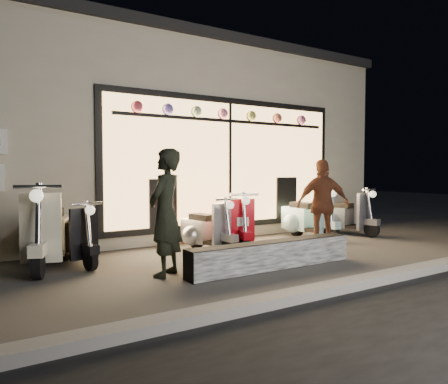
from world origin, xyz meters
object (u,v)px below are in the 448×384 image
at_px(scooter_red, 233,226).
at_px(woman, 323,204).
at_px(graffiti_barrier, 272,255).
at_px(scooter_silver, 204,230).
at_px(man, 166,212).

distance_m(scooter_red, woman, 1.65).
height_order(graffiti_barrier, scooter_silver, scooter_silver).
relative_size(graffiti_barrier, man, 1.60).
height_order(graffiti_barrier, man, man).
relative_size(graffiti_barrier, scooter_silver, 2.13).
bearing_deg(woman, scooter_silver, -2.68).
bearing_deg(scooter_red, woman, -22.52).
bearing_deg(graffiti_barrier, man, 162.28).
xyz_separation_m(scooter_red, woman, (1.22, -1.03, 0.41)).
xyz_separation_m(graffiti_barrier, scooter_silver, (-0.10, 1.76, 0.17)).
relative_size(scooter_red, woman, 0.85).
bearing_deg(graffiti_barrier, scooter_red, 73.61).
distance_m(graffiti_barrier, woman, 1.97).
bearing_deg(scooter_red, man, -129.21).
relative_size(scooter_red, man, 0.80).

